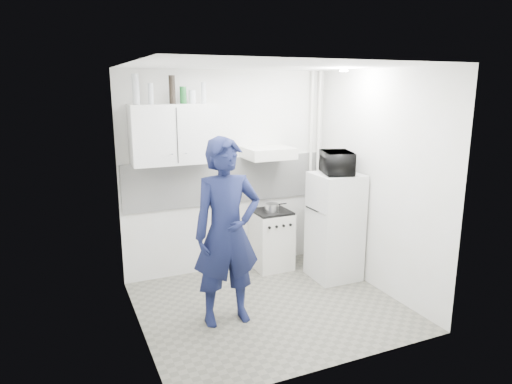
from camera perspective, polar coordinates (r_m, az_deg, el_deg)
name	(u,v)px	position (r m, az deg, el deg)	size (l,w,h in m)	color
floor	(269,306)	(5.27, 1.69, -14.03)	(2.80, 2.80, 0.00)	#676457
ceiling	(271,66)	(4.69, 1.91, 15.52)	(2.80, 2.80, 0.00)	white
wall_back	(229,173)	(5.94, -3.44, 2.40)	(2.80, 2.80, 0.00)	silver
wall_left	(135,207)	(4.41, -14.85, -1.81)	(2.60, 2.60, 0.00)	silver
wall_right	(377,182)	(5.55, 14.93, 1.22)	(2.60, 2.60, 0.00)	silver
person	(227,233)	(4.62, -3.65, -5.08)	(0.70, 0.46, 1.93)	#12183B
stove	(271,240)	(6.15, 1.94, -6.06)	(0.48, 0.48, 0.77)	silver
fridge	(335,226)	(5.85, 9.80, -4.26)	(0.56, 0.56, 1.35)	silver
stove_top	(272,212)	(6.03, 1.97, -2.47)	(0.46, 0.46, 0.03)	black
saucepan	(271,207)	(5.99, 1.95, -1.93)	(0.18, 0.18, 0.10)	silver
microwave	(337,163)	(5.66, 10.12, 3.63)	(0.34, 0.50, 0.28)	black
bottle_a	(136,89)	(5.37, -14.81, 12.32)	(0.08, 0.08, 0.33)	#B2B7BC
bottle_b	(151,94)	(5.40, -13.04, 11.87)	(0.06, 0.06, 0.23)	#B2B7BC
bottle_d	(172,90)	(5.45, -10.44, 12.47)	(0.07, 0.07, 0.32)	black
canister_a	(183,95)	(5.49, -9.09, 11.87)	(0.08, 0.08, 0.20)	#144C1E
canister_b	(192,97)	(5.52, -7.97, 11.71)	(0.08, 0.08, 0.16)	#B2B7BC
bottle_e	(204,93)	(5.55, -6.56, 12.23)	(0.06, 0.06, 0.25)	#B2B7BC
upper_cabinet	(173,134)	(5.48, -10.28, 7.12)	(1.00, 0.35, 0.70)	silver
range_hood	(268,153)	(5.84, 1.54, 4.92)	(0.60, 0.50, 0.14)	silver
backsplash	(229,181)	(5.95, -3.37, 1.43)	(2.74, 0.03, 0.60)	white
pipe_a	(318,167)	(6.44, 7.74, 3.13)	(0.05, 0.05, 2.60)	silver
pipe_b	(310,167)	(6.37, 6.82, 3.06)	(0.04, 0.04, 2.60)	silver
ceiling_spot_fixture	(344,71)	(5.37, 10.92, 14.68)	(0.10, 0.10, 0.02)	white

